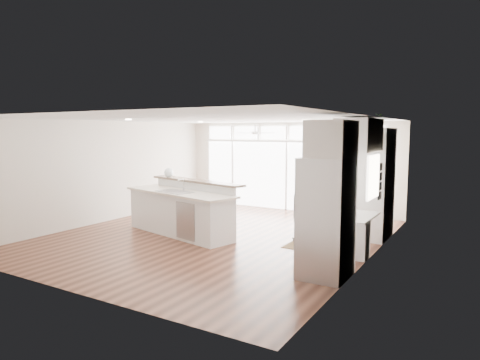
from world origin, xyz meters
The scene contains 24 objects.
floor centered at (0.00, 0.00, -0.01)m, with size 7.00×8.00×0.02m, color #3E1D13.
ceiling centered at (0.00, 0.00, 2.70)m, with size 7.00×8.00×0.02m, color white.
wall_back centered at (0.00, 4.00, 1.35)m, with size 7.00×0.04×2.70m, color beige.
wall_front centered at (0.00, -4.00, 1.35)m, with size 7.00×0.04×2.70m, color beige.
wall_left centered at (-3.50, 0.00, 1.35)m, with size 0.04×8.00×2.70m, color beige.
wall_right centered at (3.50, 0.00, 1.35)m, with size 0.04×8.00×2.70m, color beige.
glass_wall centered at (0.00, 3.94, 1.05)m, with size 5.80×0.06×2.08m, color white.
transom_row centered at (0.00, 3.94, 2.38)m, with size 5.90×0.06×0.40m, color white.
desk_window centered at (3.46, 0.30, 1.55)m, with size 0.04×0.85×0.85m, color white.
ceiling_fan centered at (-0.50, 2.80, 2.48)m, with size 1.16×1.16×0.32m, color silver.
recessed_lights centered at (0.00, 0.20, 2.68)m, with size 3.40×3.00×0.02m, color silver.
oven_cabinet centered at (3.17, 1.80, 1.25)m, with size 0.64×1.20×2.50m, color white.
desk_nook centered at (3.13, 0.30, 0.38)m, with size 0.72×1.30×0.76m, color white.
upper_cabinets centered at (3.17, 0.30, 2.35)m, with size 0.64×1.30×0.64m, color white.
refrigerator centered at (3.11, -1.35, 1.00)m, with size 0.76×0.90×2.00m, color #A6A6AB.
fridge_cabinet centered at (3.17, -1.35, 2.30)m, with size 0.64×0.90×0.60m, color white.
framed_photos centered at (3.46, 0.92, 1.40)m, with size 0.06×0.22×0.80m, color black.
kitchen_island centered at (-0.86, -0.25, 0.63)m, with size 3.15×1.19×1.25m, color white.
rug centered at (2.12, 0.16, 0.01)m, with size 0.81×0.59×0.01m, color #342310.
office_chair centered at (2.05, 0.49, 0.53)m, with size 0.55×0.51×1.06m, color black.
fishbowl centered at (-1.69, 0.36, 1.37)m, with size 0.24×0.24×0.24m, color white.
monitor centered at (3.05, 0.30, 0.94)m, with size 0.07×0.44×0.37m, color black.
keyboard centered at (2.88, 0.30, 0.77)m, with size 0.13×0.34×0.02m, color white.
potted_plant centered at (3.17, 1.80, 2.62)m, with size 0.28×0.31×0.24m, color #346129.
Camera 1 is at (5.43, -8.07, 2.42)m, focal length 32.00 mm.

